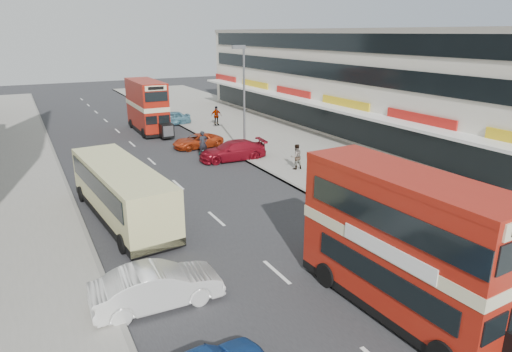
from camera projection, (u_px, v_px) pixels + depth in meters
ground at (305, 298)px, 15.94m from camera, size 160.00×160.00×0.00m
road_surface at (152, 161)px, 32.76m from camera, size 12.00×90.00×0.01m
pavement_right at (291, 142)px, 38.10m from camera, size 12.00×90.00×0.15m
kerb_left at (62, 172)px, 30.01m from camera, size 0.20×90.00×0.16m
kerb_right at (228, 150)px, 35.46m from camera, size 0.20×90.00×0.16m
commercial_row at (353, 80)px, 41.92m from camera, size 9.90×46.20×9.30m
street_lamp at (243, 93)px, 32.53m from camera, size 1.00×0.20×8.12m
bus_main at (403, 244)px, 14.53m from camera, size 2.69×8.53×4.67m
bus_second at (147, 106)px, 41.87m from camera, size 2.40×8.38×4.60m
coach at (121, 190)px, 22.24m from camera, size 3.29×9.87×2.57m
car_left_front at (157, 286)px, 15.29m from camera, size 4.48×1.68×1.46m
car_right_a at (233, 151)px, 32.88m from camera, size 5.11×2.52×1.43m
car_right_b at (198, 141)px, 36.41m from camera, size 4.19×2.13×1.13m
car_right_c at (170, 118)px, 45.23m from camera, size 4.25×1.96×1.41m
pedestrian_near at (296, 157)px, 30.18m from camera, size 0.66×0.46×1.73m
pedestrian_far at (216, 116)px, 44.51m from camera, size 1.13×0.54×1.88m
cyclist at (203, 150)px, 32.87m from camera, size 0.67×1.64×2.16m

